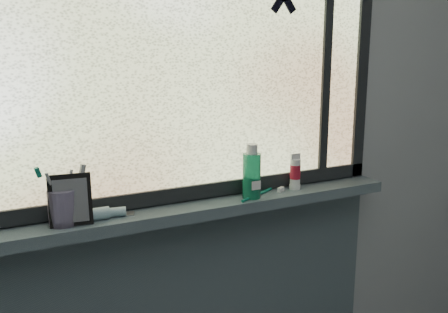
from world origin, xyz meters
name	(u,v)px	position (x,y,z in m)	size (l,w,h in m)	color
wall_back	(176,135)	(0.00, 1.30, 1.25)	(3.00, 0.01, 2.50)	#9EA3A8
windowsill	(185,211)	(0.00, 1.23, 1.00)	(1.62, 0.14, 0.04)	#47565E
window_pane	(177,51)	(0.00, 1.28, 1.53)	(1.50, 0.01, 1.00)	silver
frame_bottom	(180,194)	(0.00, 1.28, 1.05)	(1.60, 0.03, 0.05)	black
frame_right	(362,50)	(0.78, 1.28, 1.53)	(0.05, 0.03, 1.10)	black
frame_mullion	(326,50)	(0.60, 1.28, 1.53)	(0.04, 0.03, 1.00)	black
vanity_mirror	(70,200)	(-0.37, 1.22, 1.10)	(0.13, 0.06, 0.16)	black
toothpaste_tube	(105,213)	(-0.27, 1.22, 1.04)	(0.22, 0.05, 0.04)	silver
toothbrush_cup	(62,207)	(-0.40, 1.23, 1.07)	(0.08, 0.08, 0.11)	#AE9CCF
toothbrush_lying	(257,194)	(0.27, 1.22, 1.03)	(0.24, 0.02, 0.02)	#0B6551
mouthwash_bottle	(252,171)	(0.24, 1.21, 1.12)	(0.06, 0.06, 0.16)	#1C9567
cream_tube	(295,170)	(0.45, 1.23, 1.09)	(0.04, 0.04, 0.10)	silver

